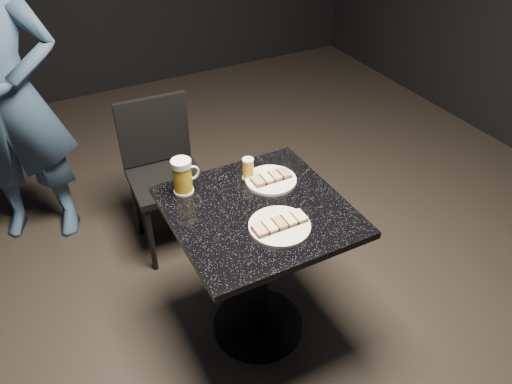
% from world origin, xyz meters
% --- Properties ---
extents(floor, '(6.00, 6.00, 0.00)m').
position_xyz_m(floor, '(0.00, 0.00, 0.00)').
color(floor, black).
rests_on(floor, ground).
extents(plate_large, '(0.24, 0.24, 0.01)m').
position_xyz_m(plate_large, '(0.02, -0.14, 0.76)').
color(plate_large, silver).
rests_on(plate_large, table).
extents(plate_small, '(0.22, 0.22, 0.01)m').
position_xyz_m(plate_small, '(0.14, 0.14, 0.76)').
color(plate_small, white).
rests_on(plate_small, table).
extents(patron, '(0.75, 0.62, 1.75)m').
position_xyz_m(patron, '(-0.80, 1.28, 0.87)').
color(patron, navy).
rests_on(patron, floor).
extents(table, '(0.70, 0.70, 0.75)m').
position_xyz_m(table, '(0.00, 0.00, 0.51)').
color(table, black).
rests_on(table, floor).
extents(beer_mug, '(0.12, 0.09, 0.16)m').
position_xyz_m(beer_mug, '(-0.22, 0.25, 0.83)').
color(beer_mug, silver).
rests_on(beer_mug, table).
extents(beer_tumbler, '(0.05, 0.05, 0.10)m').
position_xyz_m(beer_tumbler, '(0.06, 0.21, 0.80)').
color(beer_tumbler, silver).
rests_on(beer_tumbler, table).
extents(chair, '(0.40, 0.40, 0.86)m').
position_xyz_m(chair, '(-0.15, 0.84, 0.50)').
color(chair, black).
rests_on(chair, floor).
extents(canapes_on_plate_large, '(0.22, 0.07, 0.02)m').
position_xyz_m(canapes_on_plate_large, '(0.02, -0.14, 0.77)').
color(canapes_on_plate_large, '#4C3521').
rests_on(canapes_on_plate_large, plate_large).
extents(canapes_on_plate_small, '(0.18, 0.07, 0.02)m').
position_xyz_m(canapes_on_plate_small, '(0.14, 0.14, 0.77)').
color(canapes_on_plate_small, '#4C3521').
rests_on(canapes_on_plate_small, plate_small).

